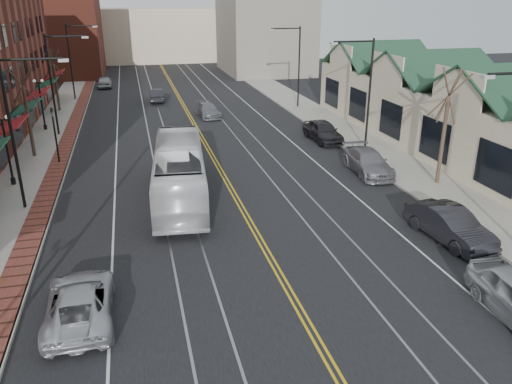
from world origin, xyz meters
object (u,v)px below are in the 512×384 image
parked_car_b (450,225)px  parked_suv (80,302)px  parked_car_c (368,162)px  parked_car_d (323,131)px  transit_bus (179,172)px

parked_car_b → parked_suv: bearing=-178.6°
parked_car_c → parked_car_d: 8.08m
parked_car_b → parked_car_d: 18.00m
parked_suv → parked_car_c: 21.00m
parked_suv → parked_car_b: size_ratio=1.02×
transit_bus → parked_suv: (-4.70, -10.76, -0.90)m
transit_bus → parked_car_b: transit_bus is taller
parked_car_b → parked_car_c: parked_car_b is taller
parked_car_c → parked_car_d: size_ratio=1.07×
parked_car_b → parked_car_d: size_ratio=1.00×
parked_car_c → parked_suv: bearing=-140.7°
transit_bus → parked_suv: size_ratio=2.31×
transit_bus → parked_car_b: 14.51m
parked_car_c → transit_bus: bearing=-169.5°
parked_car_c → parked_car_d: bearing=93.8°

